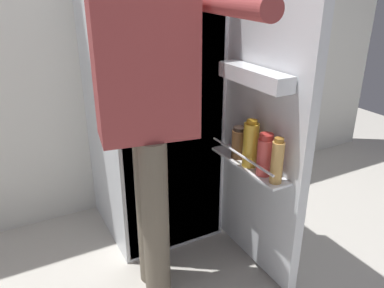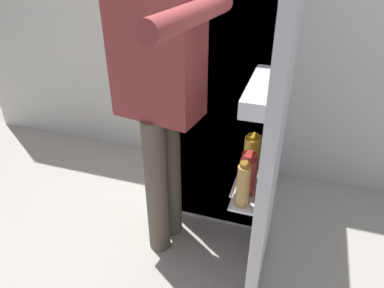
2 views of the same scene
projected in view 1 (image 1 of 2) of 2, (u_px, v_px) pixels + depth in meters
ground_plane at (198, 274)px, 1.99m from camera, size 6.32×6.32×0.00m
kitchen_wall at (124, 18)px, 2.28m from camera, size 4.40×0.10×2.43m
refrigerator at (157, 87)px, 2.07m from camera, size 0.66×1.24×1.78m
person at (149, 98)px, 1.53m from camera, size 0.53×0.75×1.64m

